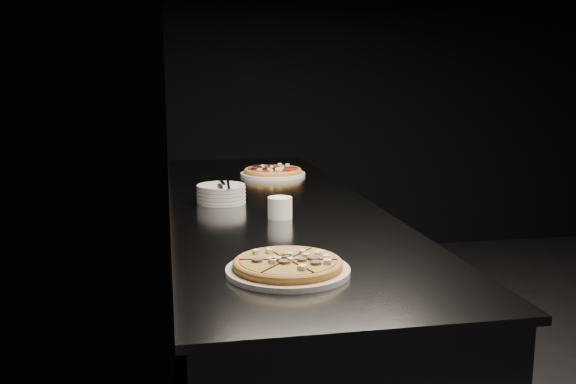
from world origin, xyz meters
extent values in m
cube|color=black|center=(-2.50, 0.00, 1.40)|extent=(0.02, 5.00, 2.80)
cube|color=black|center=(0.00, 2.50, 1.40)|extent=(5.00, 0.02, 2.80)
cube|color=slate|center=(-2.13, 0.00, 0.45)|extent=(0.70, 2.40, 0.90)
cube|color=slate|center=(-2.13, 0.00, 0.91)|extent=(0.74, 2.44, 0.02)
cylinder|color=silver|center=(-2.23, -0.85, 0.93)|extent=(0.30, 0.30, 0.01)
cylinder|color=gold|center=(-2.23, -0.85, 0.94)|extent=(0.31, 0.31, 0.01)
torus|color=gold|center=(-2.23, -0.85, 0.95)|extent=(0.31, 0.31, 0.02)
cylinder|color=gold|center=(-2.23, -0.85, 0.95)|extent=(0.27, 0.27, 0.01)
cylinder|color=silver|center=(-2.02, 0.61, 0.93)|extent=(0.30, 0.30, 0.01)
cylinder|color=gold|center=(-2.02, 0.61, 0.94)|extent=(0.28, 0.28, 0.01)
torus|color=gold|center=(-2.02, 0.61, 0.95)|extent=(0.28, 0.28, 0.02)
cylinder|color=maroon|center=(-2.02, 0.61, 0.95)|extent=(0.25, 0.25, 0.01)
cylinder|color=silver|center=(-2.31, 0.03, 0.93)|extent=(0.18, 0.18, 0.01)
cylinder|color=silver|center=(-2.31, 0.03, 0.94)|extent=(0.18, 0.18, 0.01)
cylinder|color=silver|center=(-2.31, 0.03, 0.95)|extent=(0.18, 0.18, 0.01)
cylinder|color=silver|center=(-2.31, 0.03, 0.97)|extent=(0.18, 0.18, 0.01)
cylinder|color=silver|center=(-2.31, 0.03, 0.98)|extent=(0.18, 0.18, 0.01)
cube|color=silver|center=(-2.30, 0.07, 0.99)|extent=(0.02, 0.12, 0.00)
cube|color=black|center=(-2.32, -0.02, 0.99)|extent=(0.01, 0.07, 0.01)
cube|color=silver|center=(-2.28, 0.02, 0.99)|extent=(0.06, 0.17, 0.00)
cylinder|color=white|center=(-2.14, -0.26, 0.96)|extent=(0.08, 0.08, 0.07)
cylinder|color=black|center=(-2.14, -0.26, 0.98)|extent=(0.06, 0.06, 0.01)
camera|label=1|loc=(-2.50, -2.31, 1.40)|focal=40.00mm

